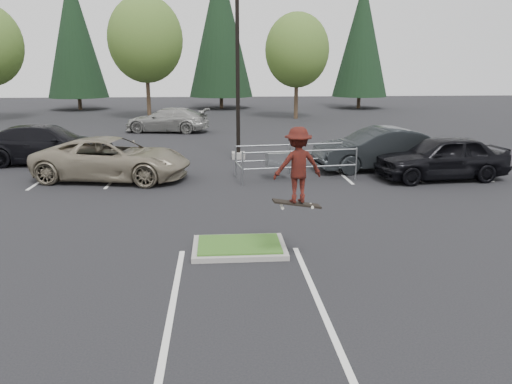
{
  "coord_description": "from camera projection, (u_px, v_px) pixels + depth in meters",
  "views": [
    {
      "loc": [
        -0.47,
        -11.18,
        4.27
      ],
      "look_at": [
        0.52,
        1.5,
        1.03
      ],
      "focal_mm": 35.0,
      "sensor_mm": 36.0,
      "label": 1
    }
  ],
  "objects": [
    {
      "name": "skateboarder",
      "position": [
        298.0,
        166.0,
        10.46
      ],
      "size": [
        1.11,
        0.75,
        1.75
      ],
      "rotation": [
        0.0,
        0.0,
        3.3
      ],
      "color": "black",
      "rests_on": "ground"
    },
    {
      "name": "car_far_silver",
      "position": [
        168.0,
        120.0,
        32.67
      ],
      "size": [
        5.76,
        3.2,
        1.58
      ],
      "primitive_type": "imported",
      "rotation": [
        0.0,
        0.0,
        4.52
      ],
      "color": "#999994",
      "rests_on": "ground"
    },
    {
      "name": "car_r_black",
      "position": [
        442.0,
        157.0,
        19.05
      ],
      "size": [
        5.16,
        2.44,
        1.71
      ],
      "primitive_type": "imported",
      "rotation": [
        0.0,
        0.0,
        4.8
      ],
      "color": "black",
      "rests_on": "ground"
    },
    {
      "name": "conif_b",
      "position": [
        220.0,
        28.0,
        49.08
      ],
      "size": [
        6.38,
        6.38,
        14.5
      ],
      "color": "#38281C",
      "rests_on": "ground"
    },
    {
      "name": "decid_b",
      "position": [
        146.0,
        42.0,
        39.45
      ],
      "size": [
        5.89,
        5.89,
        9.64
      ],
      "color": "#38281C",
      "rests_on": "ground"
    },
    {
      "name": "stall_lines",
      "position": [
        193.0,
        190.0,
        17.61
      ],
      "size": [
        22.62,
        17.6,
        0.01
      ],
      "color": "silver",
      "rests_on": "ground"
    },
    {
      "name": "grass_median",
      "position": [
        239.0,
        247.0,
        11.87
      ],
      "size": [
        2.2,
        1.6,
        0.16
      ],
      "color": "#9B9790",
      "rests_on": "ground"
    },
    {
      "name": "car_l_tan",
      "position": [
        112.0,
        159.0,
        19.04
      ],
      "size": [
        6.25,
        3.77,
        1.62
      ],
      "primitive_type": "imported",
      "rotation": [
        0.0,
        0.0,
        1.38
      ],
      "color": "gray",
      "rests_on": "ground"
    },
    {
      "name": "conif_a",
      "position": [
        74.0,
        35.0,
        47.73
      ],
      "size": [
        5.72,
        5.72,
        13.0
      ],
      "color": "#38281C",
      "rests_on": "ground"
    },
    {
      "name": "car_l_black",
      "position": [
        48.0,
        144.0,
        22.19
      ],
      "size": [
        5.94,
        2.47,
        1.72
      ],
      "primitive_type": "imported",
      "rotation": [
        0.0,
        0.0,
        1.56
      ],
      "color": "black",
      "rests_on": "ground"
    },
    {
      "name": "cart_corral",
      "position": [
        282.0,
        159.0,
        19.09
      ],
      "size": [
        4.6,
        2.13,
        1.26
      ],
      "rotation": [
        0.0,
        0.0,
        0.12
      ],
      "color": "gray",
      "rests_on": "ground"
    },
    {
      "name": "light_pole",
      "position": [
        238.0,
        59.0,
        22.39
      ],
      "size": [
        0.7,
        0.6,
        10.12
      ],
      "color": "#9B9790",
      "rests_on": "ground"
    },
    {
      "name": "ground",
      "position": [
        239.0,
        250.0,
        11.89
      ],
      "size": [
        120.0,
        120.0,
        0.0
      ],
      "primitive_type": "plane",
      "color": "black",
      "rests_on": "ground"
    },
    {
      "name": "decid_c",
      "position": [
        297.0,
        53.0,
        39.87
      ],
      "size": [
        5.12,
        5.12,
        8.38
      ],
      "color": "#38281C",
      "rests_on": "ground"
    },
    {
      "name": "conif_c",
      "position": [
        362.0,
        38.0,
        49.41
      ],
      "size": [
        5.5,
        5.5,
        12.5
      ],
      "color": "#38281C",
      "rests_on": "ground"
    },
    {
      "name": "car_r_charc",
      "position": [
        377.0,
        149.0,
        20.82
      ],
      "size": [
        5.52,
        2.54,
        1.75
      ],
      "primitive_type": "imported",
      "rotation": [
        0.0,
        0.0,
        4.84
      ],
      "color": "black",
      "rests_on": "ground"
    }
  ]
}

